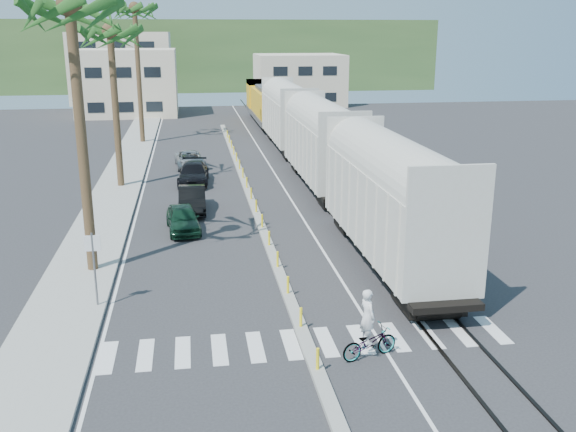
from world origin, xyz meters
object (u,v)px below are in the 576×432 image
Objects in this scene: car_lead at (183,219)px; car_second at (192,199)px; cyclist at (369,336)px; street_sign at (94,259)px.

car_lead is 0.95× the size of car_second.
car_second is at bearing -1.21° from cyclist.
street_sign is 0.72× the size of car_lead.
car_second is (3.69, 13.19, -1.25)m from street_sign.
street_sign reaches higher than car_second.
car_second is (0.51, 3.78, 0.04)m from car_lead.
cyclist reaches higher than car_second.
car_lead is 3.82m from car_second.
car_second is at bearing 74.37° from street_sign.
cyclist reaches higher than car_lead.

